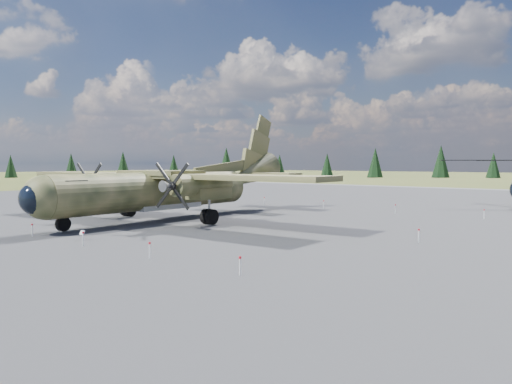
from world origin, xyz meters
The scene contains 7 objects.
ground centered at (0.00, 0.00, 0.00)m, with size 500.00×500.00×0.00m, color brown.
apron centered at (0.00, 10.00, 0.00)m, with size 120.00×120.00×0.04m, color slate.
transport_plane centered at (-4.70, -1.05, 3.01)m, with size 31.77×28.85×10.47m.
info_placard_left centered at (-4.30, -11.33, 0.51)m, with size 0.53×0.35×0.76m.
info_placard_right centered at (-0.01, -12.31, 0.42)m, with size 0.40×0.17×0.63m.
barrier_fence centered at (-0.46, -0.08, 0.51)m, with size 33.12×29.62×0.85m.
treeline centered at (-6.08, -8.43, 4.74)m, with size 290.18×299.14×10.99m.
Camera 1 is at (27.76, -29.26, 4.79)m, focal length 35.00 mm.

